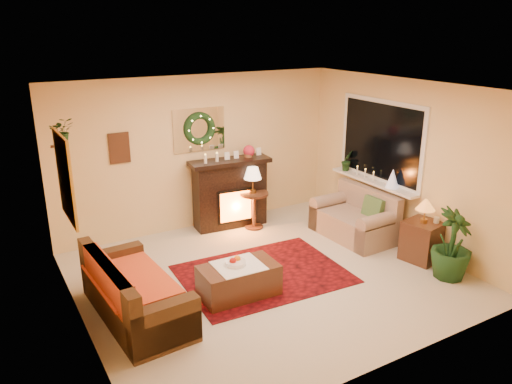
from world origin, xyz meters
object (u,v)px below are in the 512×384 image
side_table_round (254,210)px  loveseat (354,213)px  end_table_square (422,243)px  fireplace (230,196)px  sofa (136,284)px  coffee_table (239,281)px

side_table_round → loveseat: bearing=-43.6°
end_table_square → side_table_round: bearing=123.5°
fireplace → loveseat: 2.12m
side_table_round → end_table_square: side_table_round is taller
sofa → loveseat: 3.86m
fireplace → coffee_table: size_ratio=1.23×
fireplace → loveseat: (1.53, -1.47, -0.13)m
loveseat → end_table_square: (0.33, -1.17, -0.15)m
sofa → side_table_round: 3.10m
end_table_square → coffee_table: size_ratio=0.60×
loveseat → coffee_table: loveseat is taller
sofa → fireplace: (2.30, 1.99, 0.12)m
loveseat → end_table_square: 1.22m
fireplace → side_table_round: (0.31, -0.30, -0.23)m
side_table_round → end_table_square: bearing=-56.5°
coffee_table → end_table_square: bearing=-6.9°
sofa → coffee_table: size_ratio=1.82×
sofa → side_table_round: sofa is taller
fireplace → side_table_round: size_ratio=1.91×
fireplace → coffee_table: fireplace is taller
sofa → end_table_square: bearing=-12.7°
sofa → fireplace: bearing=37.1°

